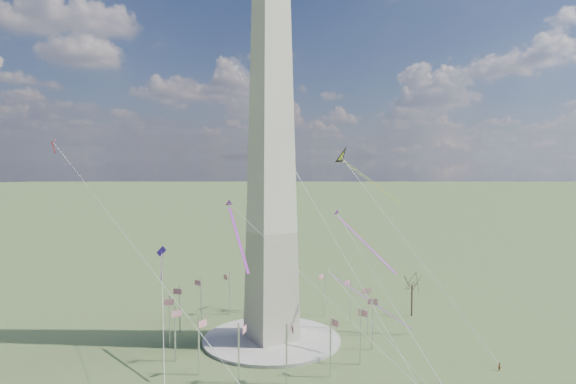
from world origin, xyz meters
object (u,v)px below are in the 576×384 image
washington_monument (271,157)px  kite_delta_black (345,160)px  tree_near (412,283)px  person_east (499,367)px

washington_monument → kite_delta_black: washington_monument is taller
tree_near → person_east: bearing=-107.1°
washington_monument → person_east: size_ratio=52.64×
person_east → tree_near: bearing=-104.2°
tree_near → kite_delta_black: (-14.70, 14.51, 37.14)m
washington_monument → person_east: washington_monument is taller
washington_monument → tree_near: 60.13m
tree_near → washington_monument: bearing=175.4°
tree_near → person_east: 42.15m
tree_near → kite_delta_black: kite_delta_black is taller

